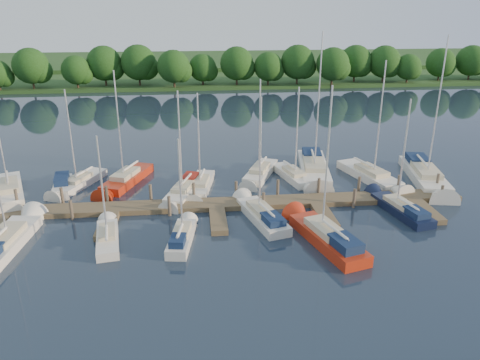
{
  "coord_description": "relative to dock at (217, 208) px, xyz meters",
  "views": [
    {
      "loc": [
        -1.58,
        -25.96,
        15.24
      ],
      "look_at": [
        1.91,
        8.0,
        2.2
      ],
      "focal_mm": 35.0,
      "sensor_mm": 36.0,
      "label": 1
    }
  ],
  "objects": [
    {
      "name": "ground",
      "position": [
        0.0,
        -7.31,
        -0.2
      ],
      "size": [
        260.0,
        260.0,
        0.0
      ],
      "primitive_type": "plane",
      "color": "#182131",
      "rests_on": "ground"
    },
    {
      "name": "dock",
      "position": [
        0.0,
        0.0,
        0.0
      ],
      "size": [
        40.0,
        6.0,
        0.4
      ],
      "color": "brown",
      "rests_on": "ground"
    },
    {
      "name": "mooring_pilings",
      "position": [
        0.0,
        1.13,
        0.4
      ],
      "size": [
        38.24,
        2.84,
        2.0
      ],
      "color": "#473D33",
      "rests_on": "ground"
    },
    {
      "name": "far_shore",
      "position": [
        0.0,
        67.69,
        0.1
      ],
      "size": [
        180.0,
        30.0,
        0.6
      ],
      "primitive_type": "cube",
      "color": "#1E3F18",
      "rests_on": "ground"
    },
    {
      "name": "distant_hill",
      "position": [
        0.0,
        92.69,
        0.5
      ],
      "size": [
        220.0,
        40.0,
        1.4
      ],
      "primitive_type": "cube",
      "color": "#325927",
      "rests_on": "ground"
    },
    {
      "name": "treeline",
      "position": [
        4.29,
        54.9,
        4.12
      ],
      "size": [
        146.8,
        9.5,
        8.31
      ],
      "color": "#38281C",
      "rests_on": "ground"
    },
    {
      "name": "sailboat_n_0",
      "position": [
        -17.08,
        4.65,
        0.08
      ],
      "size": [
        4.53,
        8.6,
        11.09
      ],
      "rotation": [
        0.0,
        0.0,
        3.51
      ],
      "color": "silver",
      "rests_on": "ground"
    },
    {
      "name": "motorboat",
      "position": [
        -13.04,
        5.71,
        0.13
      ],
      "size": [
        2.15,
        5.08,
        1.55
      ],
      "rotation": [
        0.0,
        0.0,
        3.32
      ],
      "color": "silver",
      "rests_on": "ground"
    },
    {
      "name": "sailboat_n_2",
      "position": [
        -11.82,
        6.31,
        0.07
      ],
      "size": [
        3.85,
        6.88,
        8.9
      ],
      "rotation": [
        0.0,
        0.0,
        2.74
      ],
      "color": "silver",
      "rests_on": "ground"
    },
    {
      "name": "sailboat_n_3",
      "position": [
        -7.77,
        6.49,
        0.08
      ],
      "size": [
        4.23,
        8.09,
        10.47
      ],
      "rotation": [
        0.0,
        0.0,
        2.78
      ],
      "color": "#A8260F",
      "rests_on": "ground"
    },
    {
      "name": "sailboat_n_4",
      "position": [
        -2.57,
        3.46,
        0.11
      ],
      "size": [
        3.48,
        7.2,
        9.18
      ],
      "rotation": [
        0.0,
        0.0,
        2.83
      ],
      "color": "silver",
      "rests_on": "ground"
    },
    {
      "name": "sailboat_n_5",
      "position": [
        -1.12,
        4.52,
        0.07
      ],
      "size": [
        2.63,
        6.9,
        8.73
      ],
      "rotation": [
        0.0,
        0.0,
        2.96
      ],
      "color": "silver",
      "rests_on": "ground"
    },
    {
      "name": "sailboat_n_6",
      "position": [
        4.41,
        7.1,
        0.07
      ],
      "size": [
        4.11,
        7.19,
        9.42
      ],
      "rotation": [
        0.0,
        0.0,
        2.73
      ],
      "color": "silver",
      "rests_on": "ground"
    },
    {
      "name": "sailboat_n_7",
      "position": [
        7.42,
        6.01,
        0.07
      ],
      "size": [
        3.05,
        6.94,
        8.84
      ],
      "rotation": [
        0.0,
        0.0,
        3.4
      ],
      "color": "silver",
      "rests_on": "ground"
    },
    {
      "name": "sailboat_n_8",
      "position": [
        9.69,
        7.6,
        0.12
      ],
      "size": [
        3.96,
        10.79,
        13.41
      ],
      "rotation": [
        0.0,
        0.0,
        2.98
      ],
      "color": "silver",
      "rests_on": "ground"
    },
    {
      "name": "sailboat_n_9",
      "position": [
        14.44,
        5.15,
        0.08
      ],
      "size": [
        4.04,
        8.79,
        11.15
      ],
      "rotation": [
        0.0,
        0.0,
        3.42
      ],
      "color": "silver",
      "rests_on": "ground"
    },
    {
      "name": "sailboat_n_10",
      "position": [
        19.27,
        4.61,
        0.14
      ],
      "size": [
        4.07,
        10.6,
        13.26
      ],
      "rotation": [
        0.0,
        0.0,
        2.96
      ],
      "color": "silver",
      "rests_on": "ground"
    },
    {
      "name": "sailboat_s_0",
      "position": [
        -14.22,
        -4.5,
        0.12
      ],
      "size": [
        2.9,
        9.15,
        11.47
      ],
      "rotation": [
        0.0,
        0.0,
        -0.1
      ],
      "color": "silver",
      "rests_on": "ground"
    },
    {
      "name": "sailboat_s_1",
      "position": [
        -7.63,
        -4.33,
        0.07
      ],
      "size": [
        2.17,
        5.99,
        7.69
      ],
      "rotation": [
        0.0,
        0.0,
        0.16
      ],
      "color": "silver",
      "rests_on": "ground"
    },
    {
      "name": "sailboat_s_2",
      "position": [
        -2.62,
        -4.94,
        0.12
      ],
      "size": [
        2.07,
        5.75,
        7.53
      ],
      "rotation": [
        0.0,
        0.0,
        -0.15
      ],
      "color": "silver",
      "rests_on": "ground"
    },
    {
      "name": "sailboat_s_3",
      "position": [
        3.25,
        -1.96,
        0.12
      ],
      "size": [
        3.35,
        7.48,
        9.52
      ],
      "rotation": [
        0.0,
        0.0,
        0.27
      ],
      "color": "silver",
      "rests_on": "ground"
    },
    {
      "name": "sailboat_s_4",
      "position": [
        7.04,
        -5.98,
        0.15
      ],
      "size": [
        3.92,
        8.55,
        11.0
      ],
      "rotation": [
        0.0,
        0.0,
        0.28
      ],
      "color": "#A8260F",
      "rests_on": "ground"
    },
    {
      "name": "sailboat_s_5",
      "position": [
        14.05,
        -1.83,
        0.11
      ],
      "size": [
        2.87,
        7.19,
        9.09
      ],
      "rotation": [
        0.0,
        0.0,
        0.2
      ],
      "color": "black",
      "rests_on": "ground"
    }
  ]
}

